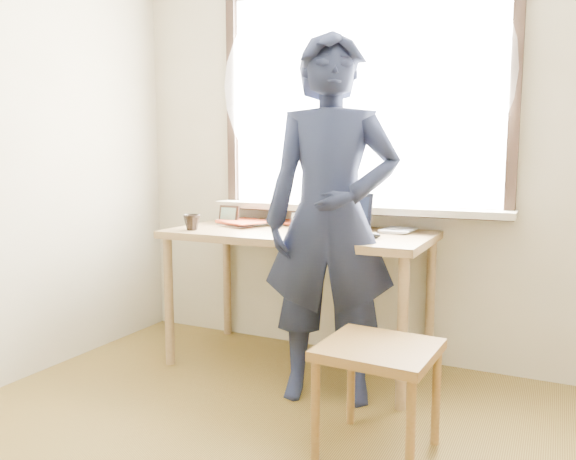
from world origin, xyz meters
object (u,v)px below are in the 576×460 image
at_px(mug_dark, 192,222).
at_px(work_chair, 378,362).
at_px(desk, 299,245).
at_px(person, 331,220).
at_px(laptop, 339,224).
at_px(mug_white, 300,220).

height_order(mug_dark, work_chair, mug_dark).
xyz_separation_m(desk, person, (0.33, -0.33, 0.19)).
bearing_deg(person, laptop, 86.48).
distance_m(laptop, mug_white, 0.39).
bearing_deg(desk, laptop, -7.00).
height_order(laptop, mug_white, laptop).
distance_m(desk, mug_dark, 0.65).
relative_size(laptop, person, 0.19).
relative_size(desk, laptop, 4.38).
xyz_separation_m(mug_white, work_chair, (0.79, -0.95, -0.46)).
height_order(desk, mug_dark, mug_dark).
bearing_deg(desk, work_chair, -46.99).
relative_size(laptop, work_chair, 0.72).
bearing_deg(mug_white, person, -51.39).
height_order(mug_dark, person, person).
xyz_separation_m(mug_dark, work_chair, (1.30, -0.53, -0.46)).
relative_size(laptop, mug_white, 3.12).
bearing_deg(mug_white, work_chair, -50.04).
distance_m(mug_white, work_chair, 1.32).
distance_m(laptop, work_chair, 0.99).
distance_m(desk, work_chair, 1.10).
bearing_deg(work_chair, person, 131.43).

